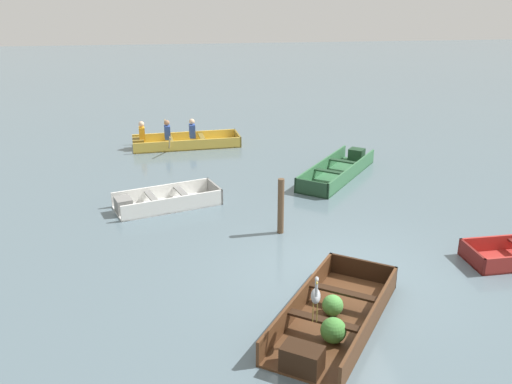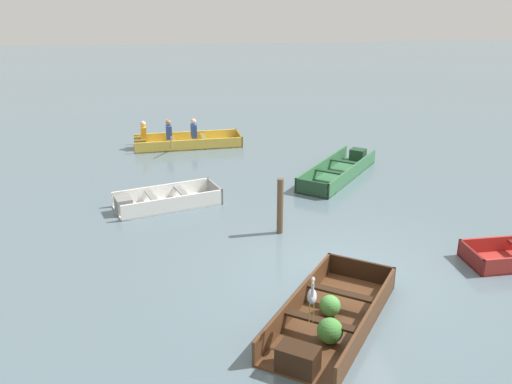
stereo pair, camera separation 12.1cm
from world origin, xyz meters
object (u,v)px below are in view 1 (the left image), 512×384
(skiff_white_mid_moored, at_px, (163,202))
(heron_on_dinghy, at_px, (316,295))
(skiff_green_near_moored, at_px, (339,170))
(dinghy_dark_varnish_foreground, at_px, (331,320))
(rowboat_yellow_with_crew, at_px, (179,141))
(mooring_post, at_px, (281,206))

(skiff_white_mid_moored, height_order, heron_on_dinghy, heron_on_dinghy)
(skiff_green_near_moored, bearing_deg, skiff_white_mid_moored, -159.90)
(dinghy_dark_varnish_foreground, height_order, skiff_green_near_moored, dinghy_dark_varnish_foreground)
(rowboat_yellow_with_crew, relative_size, mooring_post, 2.86)
(mooring_post, bearing_deg, heron_on_dinghy, -92.61)
(dinghy_dark_varnish_foreground, distance_m, mooring_post, 3.72)
(skiff_white_mid_moored, bearing_deg, heron_on_dinghy, -68.05)
(rowboat_yellow_with_crew, height_order, mooring_post, mooring_post)
(skiff_green_near_moored, bearing_deg, mooring_post, -122.26)
(rowboat_yellow_with_crew, distance_m, heron_on_dinghy, 11.40)
(heron_on_dinghy, bearing_deg, mooring_post, 87.39)
(dinghy_dark_varnish_foreground, height_order, rowboat_yellow_with_crew, rowboat_yellow_with_crew)
(dinghy_dark_varnish_foreground, bearing_deg, rowboat_yellow_with_crew, 102.39)
(heron_on_dinghy, bearing_deg, skiff_green_near_moored, 72.32)
(dinghy_dark_varnish_foreground, xyz_separation_m, skiff_white_mid_moored, (-2.77, 5.51, -0.02))
(skiff_green_near_moored, height_order, rowboat_yellow_with_crew, rowboat_yellow_with_crew)
(skiff_white_mid_moored, distance_m, rowboat_yellow_with_crew, 5.27)
(skiff_white_mid_moored, bearing_deg, rowboat_yellow_with_crew, 85.54)
(skiff_green_near_moored, relative_size, skiff_white_mid_moored, 1.26)
(skiff_green_near_moored, distance_m, heron_on_dinghy, 8.14)
(skiff_green_near_moored, xyz_separation_m, rowboat_yellow_with_crew, (-4.45, 3.48, 0.06))
(dinghy_dark_varnish_foreground, distance_m, heron_on_dinghy, 0.94)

